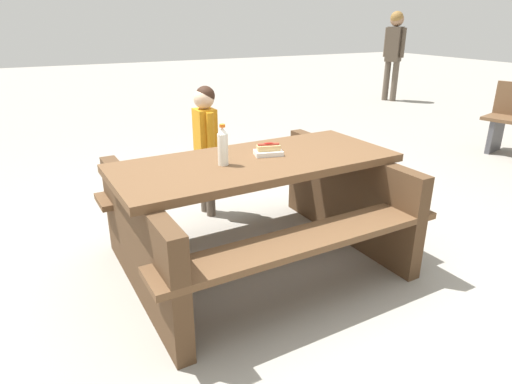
% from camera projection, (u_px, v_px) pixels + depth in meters
% --- Properties ---
extents(ground_plane, '(30.00, 30.00, 0.00)m').
position_uv_depth(ground_plane, '(256.00, 262.00, 3.08)').
color(ground_plane, gray).
rests_on(ground_plane, ground).
extents(picnic_table, '(1.86, 1.48, 0.75)m').
position_uv_depth(picnic_table, '(256.00, 203.00, 2.92)').
color(picnic_table, brown).
rests_on(picnic_table, ground).
extents(soda_bottle, '(0.06, 0.06, 0.25)m').
position_uv_depth(soda_bottle, '(223.00, 146.00, 2.66)').
color(soda_bottle, silver).
rests_on(soda_bottle, picnic_table).
extents(hotdog_tray, '(0.20, 0.15, 0.08)m').
position_uv_depth(hotdog_tray, '(268.00, 150.00, 2.88)').
color(hotdog_tray, white).
rests_on(hotdog_tray, picnic_table).
extents(child_in_coat, '(0.17, 0.27, 1.09)m').
position_uv_depth(child_in_coat, '(206.00, 135.00, 3.61)').
color(child_in_coat, brown).
rests_on(child_in_coat, ground).
extents(bystander_adult, '(0.33, 0.39, 1.70)m').
position_uv_depth(bystander_adult, '(394.00, 45.00, 8.67)').
color(bystander_adult, brown).
rests_on(bystander_adult, ground).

